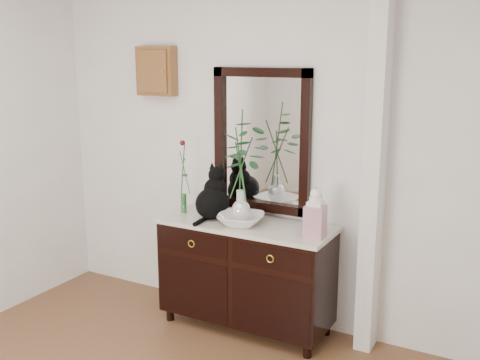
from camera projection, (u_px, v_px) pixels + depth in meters
The scene contains 10 objects.
wall_back at pixel (250, 151), 4.36m from camera, with size 3.60×0.04×2.70m, color white.
pilaster at pixel (375, 165), 3.82m from camera, with size 0.12×0.20×2.70m, color white.
sideboard at pixel (246, 270), 4.29m from camera, with size 1.33×0.52×0.82m.
wall_mirror at pixel (261, 141), 4.28m from camera, with size 0.80×0.06×1.10m.
key_cabinet at pixel (156, 71), 4.59m from camera, with size 0.35×0.10×0.40m, color brown.
cat at pixel (212, 193), 4.29m from camera, with size 0.28×0.35×0.40m, color black, non-canonical shape.
lotus_bowl at pixel (241, 219), 4.15m from camera, with size 0.34×0.34×0.08m, color silver.
vase_branches at pixel (241, 166), 4.06m from camera, with size 0.41×0.41×0.85m, color silver, non-canonical shape.
bud_vase_rose at pixel (183, 176), 4.41m from camera, with size 0.07×0.07×0.60m, color #2C6A39, non-canonical shape.
ginger_jar at pixel (315, 212), 3.85m from camera, with size 0.13×0.13×0.36m, color white, non-canonical shape.
Camera 1 is at (1.99, -1.83, 2.09)m, focal length 42.00 mm.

